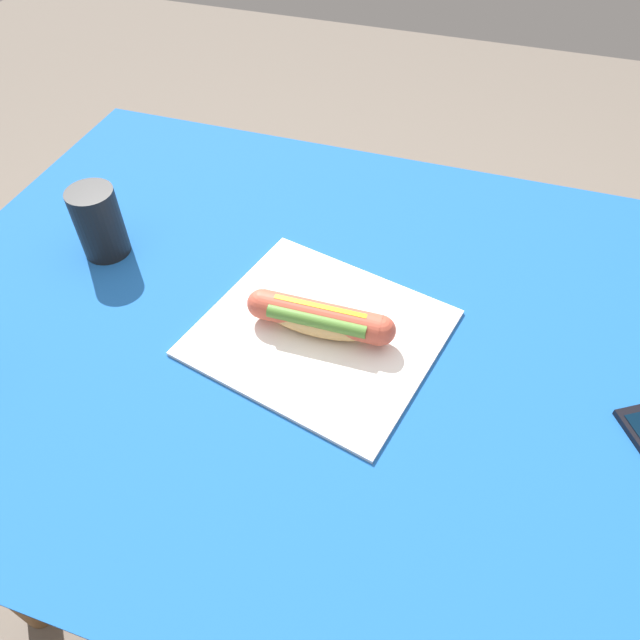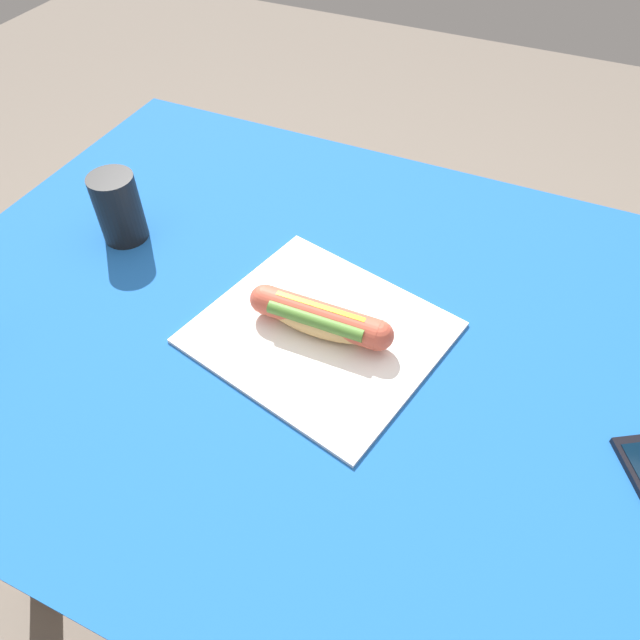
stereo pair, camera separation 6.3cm
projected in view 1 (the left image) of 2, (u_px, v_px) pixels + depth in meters
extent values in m
plane|color=#6B6056|center=(314.00, 528.00, 1.43)|extent=(6.00, 6.00, 0.00)
cylinder|color=brown|center=(585.00, 376.00, 1.30)|extent=(0.07, 0.07, 0.72)
cylinder|color=brown|center=(169.00, 278.00, 1.51)|extent=(0.07, 0.07, 0.72)
cube|color=brown|center=(311.00, 330.00, 0.90)|extent=(1.19, 0.90, 0.03)
cube|color=#19519E|center=(311.00, 323.00, 0.88)|extent=(1.25, 0.96, 0.00)
cube|color=silver|center=(320.00, 332.00, 0.86)|extent=(0.39, 0.36, 0.01)
ellipsoid|color=tan|center=(320.00, 320.00, 0.84)|extent=(0.17, 0.06, 0.05)
cylinder|color=#BC4C38|center=(320.00, 317.00, 0.84)|extent=(0.18, 0.05, 0.04)
sphere|color=#BC4C38|center=(262.00, 304.00, 0.86)|extent=(0.04, 0.04, 0.04)
sphere|color=#BC4C38|center=(381.00, 330.00, 0.82)|extent=(0.04, 0.04, 0.04)
cube|color=yellow|center=(320.00, 307.00, 0.82)|extent=(0.14, 0.01, 0.00)
cylinder|color=#4C7A2D|center=(317.00, 321.00, 0.82)|extent=(0.14, 0.02, 0.02)
cylinder|color=black|center=(99.00, 222.00, 0.95)|extent=(0.08, 0.08, 0.12)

